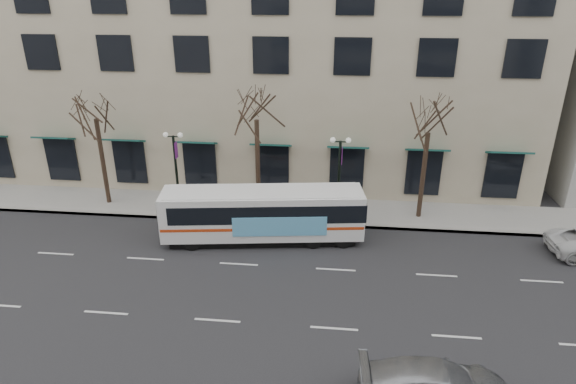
# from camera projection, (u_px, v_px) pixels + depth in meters

# --- Properties ---
(ground) EXTENTS (160.00, 160.00, 0.00)m
(ground) POSITION_uv_depth(u_px,v_px,m) (229.00, 290.00, 22.75)
(ground) COLOR black
(ground) RESTS_ON ground
(sidewalk_far) EXTENTS (80.00, 4.00, 0.15)m
(sidewalk_far) POSITION_uv_depth(u_px,v_px,m) (337.00, 212.00, 30.47)
(sidewalk_far) COLOR gray
(sidewalk_far) RESTS_ON ground
(building_hotel) EXTENTS (40.00, 20.00, 24.00)m
(building_hotel) POSITION_uv_depth(u_px,v_px,m) (255.00, 4.00, 37.45)
(building_hotel) COLOR tan
(building_hotel) RESTS_ON ground
(tree_far_left) EXTENTS (3.60, 3.60, 8.34)m
(tree_far_left) POSITION_uv_depth(u_px,v_px,m) (94.00, 103.00, 29.15)
(tree_far_left) COLOR black
(tree_far_left) RESTS_ON ground
(tree_far_mid) EXTENTS (3.60, 3.60, 8.55)m
(tree_far_mid) POSITION_uv_depth(u_px,v_px,m) (256.00, 104.00, 28.09)
(tree_far_mid) COLOR black
(tree_far_mid) RESTS_ON ground
(tree_far_right) EXTENTS (3.60, 3.60, 8.06)m
(tree_far_right) POSITION_uv_depth(u_px,v_px,m) (430.00, 117.00, 27.31)
(tree_far_right) COLOR black
(tree_far_right) RESTS_ON ground
(lamp_post_left) EXTENTS (1.22, 0.45, 5.21)m
(lamp_post_left) POSITION_uv_depth(u_px,v_px,m) (176.00, 168.00, 29.58)
(lamp_post_left) COLOR black
(lamp_post_left) RESTS_ON ground
(lamp_post_right) EXTENTS (1.22, 0.45, 5.21)m
(lamp_post_right) POSITION_uv_depth(u_px,v_px,m) (339.00, 174.00, 28.61)
(lamp_post_right) COLOR black
(lamp_post_right) RESTS_ON ground
(city_bus) EXTENTS (11.31, 3.90, 3.00)m
(city_bus) POSITION_uv_depth(u_px,v_px,m) (264.00, 213.00, 26.65)
(city_bus) COLOR white
(city_bus) RESTS_ON ground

